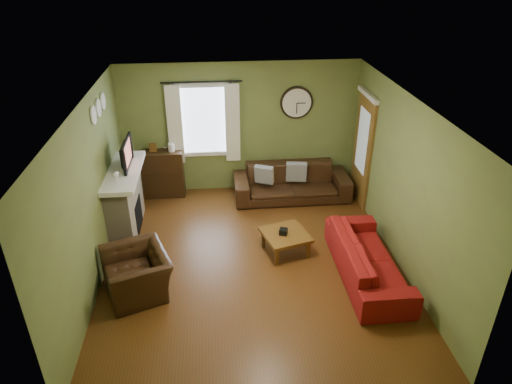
{
  "coord_description": "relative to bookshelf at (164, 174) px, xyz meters",
  "views": [
    {
      "loc": [
        -0.52,
        -5.88,
        4.44
      ],
      "look_at": [
        0.1,
        0.4,
        1.05
      ],
      "focal_mm": 32.0,
      "sensor_mm": 36.0,
      "label": 1
    }
  ],
  "objects": [
    {
      "name": "tissue_box",
      "position": [
        2.07,
        -2.21,
        -0.08
      ],
      "size": [
        0.16,
        0.16,
        0.09
      ],
      "primitive_type": "cube",
      "rotation": [
        0.0,
        0.0,
        -0.33
      ],
      "color": "black",
      "rests_on": "coffee_table"
    },
    {
      "name": "bookshelf",
      "position": [
        0.0,
        0.0,
        0.0
      ],
      "size": [
        0.8,
        0.34,
        0.95
      ],
      "primitive_type": null,
      "color": "black",
      "rests_on": "floor"
    },
    {
      "name": "medallion_mid",
      "position": [
        -0.73,
        -1.26,
        1.77
      ],
      "size": [
        0.28,
        0.28,
        0.03
      ],
      "primitive_type": "cylinder",
      "color": "white",
      "rests_on": "wall_left"
    },
    {
      "name": "curtain_left",
      "position": [
        0.3,
        0.07,
        0.97
      ],
      "size": [
        0.28,
        0.04,
        1.55
      ],
      "primitive_type": "cube",
      "color": "white",
      "rests_on": "wall_back"
    },
    {
      "name": "curtain_rod",
      "position": [
        0.85,
        0.07,
        1.79
      ],
      "size": [
        0.03,
        0.03,
        1.5
      ],
      "primitive_type": "cylinder",
      "color": "black",
      "rests_on": "wall_back"
    },
    {
      "name": "curtain_right",
      "position": [
        1.4,
        0.07,
        0.97
      ],
      "size": [
        0.28,
        0.04,
        1.55
      ],
      "primitive_type": "cube",
      "color": "white",
      "rests_on": "wall_back"
    },
    {
      "name": "wall_back",
      "position": [
        1.55,
        0.19,
        0.82
      ],
      "size": [
        4.6,
        0.0,
        2.6
      ],
      "primitive_type": "cube",
      "color": "olive",
      "rests_on": "ground"
    },
    {
      "name": "wine_glass_a",
      "position": [
        -0.5,
        -1.83,
        0.81
      ],
      "size": [
        0.08,
        0.08,
        0.22
      ],
      "primitive_type": null,
      "color": "white",
      "rests_on": "mantel"
    },
    {
      "name": "fireplace",
      "position": [
        -0.55,
        -1.26,
        0.07
      ],
      "size": [
        0.4,
        1.4,
        1.1
      ],
      "primitive_type": "cube",
      "color": "tan",
      "rests_on": "floor"
    },
    {
      "name": "wine_glass_b",
      "position": [
        -0.5,
        -1.73,
        0.8
      ],
      "size": [
        0.07,
        0.07,
        0.19
      ],
      "primitive_type": null,
      "color": "white",
      "rests_on": "mantel"
    },
    {
      "name": "tv_screen",
      "position": [
        -0.42,
        -1.11,
        0.93
      ],
      "size": [
        0.02,
        0.62,
        0.36
      ],
      "primitive_type": "cube",
      "color": "#994C3F",
      "rests_on": "mantel"
    },
    {
      "name": "medallion_right",
      "position": [
        -0.73,
        -0.91,
        1.77
      ],
      "size": [
        0.28,
        0.28,
        0.03
      ],
      "primitive_type": "cylinder",
      "color": "white",
      "rests_on": "wall_left"
    },
    {
      "name": "pillow_left",
      "position": [
        2.62,
        -0.32,
        0.07
      ],
      "size": [
        0.41,
        0.18,
        0.4
      ],
      "primitive_type": "cube",
      "rotation": [
        0.0,
        0.0,
        -0.15
      ],
      "color": "gray",
      "rests_on": "sofa_brown"
    },
    {
      "name": "window_pane",
      "position": [
        0.85,
        0.17,
        1.02
      ],
      "size": [
        1.0,
        0.02,
        1.3
      ],
      "primitive_type": null,
      "color": "silver",
      "rests_on": "wall_back"
    },
    {
      "name": "book",
      "position": [
        -0.01,
        0.21,
        0.48
      ],
      "size": [
        0.24,
        0.24,
        0.02
      ],
      "primitive_type": "imported",
      "rotation": [
        0.0,
        0.0,
        0.75
      ],
      "color": "brown",
      "rests_on": "bookshelf"
    },
    {
      "name": "wall_front",
      "position": [
        1.55,
        -5.01,
        0.82
      ],
      "size": [
        4.6,
        0.0,
        2.6
      ],
      "primitive_type": "cube",
      "color": "olive",
      "rests_on": "ground"
    },
    {
      "name": "sofa_brown",
      "position": [
        2.52,
        -0.34,
        -0.15
      ],
      "size": [
        2.26,
        0.88,
        0.66
      ],
      "primitive_type": "imported",
      "color": "black",
      "rests_on": "floor"
    },
    {
      "name": "pillow_right",
      "position": [
        1.97,
        -0.39,
        0.07
      ],
      "size": [
        0.38,
        0.25,
        0.36
      ],
      "primitive_type": "cube",
      "rotation": [
        0.0,
        0.0,
        -0.43
      ],
      "color": "gray",
      "rests_on": "sofa_brown"
    },
    {
      "name": "tv",
      "position": [
        -0.5,
        -1.11,
        0.88
      ],
      "size": [
        0.08,
        0.6,
        0.35
      ],
      "primitive_type": "imported",
      "rotation": [
        0.0,
        0.0,
        1.57
      ],
      "color": "black",
      "rests_on": "mantel"
    },
    {
      "name": "floor",
      "position": [
        1.55,
        -2.41,
        -0.48
      ],
      "size": [
        4.6,
        5.2,
        0.0
      ],
      "primitive_type": "cube",
      "color": "#532F11",
      "rests_on": "ground"
    },
    {
      "name": "armchair",
      "position": [
        -0.15,
        -2.94,
        -0.16
      ],
      "size": [
        1.15,
        1.22,
        0.64
      ],
      "primitive_type": "imported",
      "rotation": [
        0.0,
        0.0,
        -1.21
      ],
      "color": "black",
      "rests_on": "floor"
    },
    {
      "name": "sofa_red",
      "position": [
        3.26,
        -2.91,
        -0.17
      ],
      "size": [
        0.82,
        2.1,
        0.61
      ],
      "primitive_type": "imported",
      "rotation": [
        0.0,
        0.0,
        1.57
      ],
      "color": "maroon",
      "rests_on": "floor"
    },
    {
      "name": "ceiling",
      "position": [
        1.55,
        -2.41,
        2.12
      ],
      "size": [
        4.6,
        5.2,
        0.0
      ],
      "primitive_type": "cube",
      "color": "white",
      "rests_on": "ground"
    },
    {
      "name": "mantel",
      "position": [
        -0.52,
        -1.26,
        0.66
      ],
      "size": [
        0.58,
        1.6,
        0.08
      ],
      "primitive_type": "cube",
      "color": "white",
      "rests_on": "fireplace"
    },
    {
      "name": "door",
      "position": [
        3.82,
        -0.56,
        0.57
      ],
      "size": [
        0.05,
        0.9,
        2.1
      ],
      "primitive_type": "cube",
      "color": "brown",
      "rests_on": "floor"
    },
    {
      "name": "wall_left",
      "position": [
        -0.75,
        -2.41,
        0.82
      ],
      "size": [
        0.0,
        5.2,
        2.6
      ],
      "primitive_type": "cube",
      "color": "olive",
      "rests_on": "ground"
    },
    {
      "name": "firebox",
      "position": [
        -0.36,
        -1.26,
        -0.18
      ],
      "size": [
        0.04,
        0.6,
        0.55
      ],
      "primitive_type": "cube",
      "color": "black",
      "rests_on": "fireplace"
    },
    {
      "name": "wall_clock",
      "position": [
        2.65,
        0.14,
        1.32
      ],
      "size": [
        0.64,
        0.06,
        0.64
      ],
      "primitive_type": null,
      "color": "white",
      "rests_on": "wall_back"
    },
    {
      "name": "medallion_left",
      "position": [
        -0.73,
        -1.61,
        1.77
      ],
      "size": [
        0.28,
        0.28,
        0.03
      ],
      "primitive_type": "cylinder",
      "color": "white",
      "rests_on": "wall_left"
    },
    {
      "name": "wall_right",
      "position": [
        3.85,
        -2.41,
        0.82
      ],
      "size": [
        0.0,
        5.2,
        2.6
      ],
      "primitive_type": "cube",
      "color": "olive",
      "rests_on": "ground"
    },
    {
      "name": "coffee_table",
      "position": [
        2.11,
        -2.2,
        -0.29
      ],
      "size": [
        0.85,
        0.85,
        0.37
      ],
      "primitive_type": null,
      "rotation": [
        0.0,
        0.0,
        0.28
      ],
      "color": "brown",
      "rests_on": "floor"
    }
  ]
}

